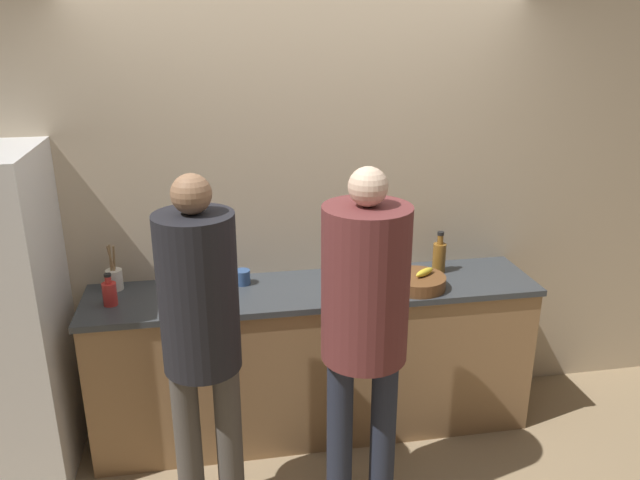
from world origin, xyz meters
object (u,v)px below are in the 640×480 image
at_px(person_center, 365,309).
at_px(utensil_crock, 114,278).
at_px(bottle_amber, 439,256).
at_px(fruit_bowl, 418,282).
at_px(bottle_red, 110,293).
at_px(person_left, 201,324).
at_px(cup_blue, 243,277).

relative_size(person_center, utensil_crock, 6.73).
bearing_deg(bottle_amber, fruit_bowl, -134.42).
bearing_deg(fruit_bowl, bottle_red, 177.54).
distance_m(person_left, bottle_amber, 1.57).
relative_size(person_center, bottle_red, 9.93).
xyz_separation_m(person_left, person_center, (0.76, -0.05, 0.03)).
xyz_separation_m(bottle_amber, bottle_red, (-1.89, -0.13, -0.03)).
xyz_separation_m(fruit_bowl, bottle_amber, (0.20, 0.20, 0.06)).
bearing_deg(utensil_crock, bottle_amber, -2.24).
height_order(person_left, fruit_bowl, person_left).
relative_size(person_center, bottle_amber, 6.96).
height_order(fruit_bowl, utensil_crock, utensil_crock).
bearing_deg(fruit_bowl, person_left, -157.48).
bearing_deg(bottle_red, person_left, -49.92).
xyz_separation_m(fruit_bowl, utensil_crock, (-1.69, 0.28, 0.03)).
bearing_deg(bottle_red, cup_blue, 12.25).
height_order(person_left, utensil_crock, person_left).
xyz_separation_m(utensil_crock, cup_blue, (0.71, -0.05, -0.03)).
distance_m(bottle_amber, bottle_red, 1.89).
bearing_deg(cup_blue, bottle_amber, -1.09).
height_order(bottle_amber, cup_blue, bottle_amber).
xyz_separation_m(person_center, fruit_bowl, (0.45, 0.55, -0.13)).
distance_m(bottle_amber, cup_blue, 1.18).
distance_m(fruit_bowl, utensil_crock, 1.71).
height_order(person_center, bottle_red, person_center).
relative_size(person_left, person_center, 0.99).
distance_m(fruit_bowl, bottle_red, 1.69).
xyz_separation_m(person_center, cup_blue, (-0.53, 0.78, -0.12)).
distance_m(person_center, utensil_crock, 1.50).
xyz_separation_m(person_left, bottle_red, (-0.48, 0.57, -0.06)).
bearing_deg(utensil_crock, person_left, -58.14).
bearing_deg(bottle_amber, utensil_crock, 177.76).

